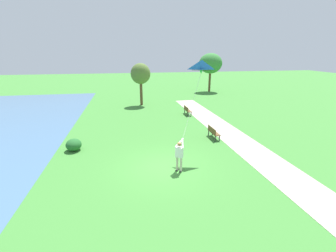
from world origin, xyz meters
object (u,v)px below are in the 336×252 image
park_bench_near_walkway (213,132)px  park_bench_far_walkway (187,110)px  tree_behind_path (211,64)px  lakeside_shrub (74,145)px  flying_kite (201,67)px  person_kite_flyer (179,154)px  tree_horizon_far (141,74)px

park_bench_near_walkway → park_bench_far_walkway: (-0.21, 7.00, 0.00)m
tree_behind_path → lakeside_shrub: 27.45m
lakeside_shrub → flying_kite: bearing=-13.8°
person_kite_flyer → lakeside_shrub: 7.51m
park_bench_far_walkway → flying_kite: bearing=-100.5°
park_bench_far_walkway → lakeside_shrub: bearing=-142.4°
park_bench_far_walkway → tree_behind_path: tree_behind_path is taller
flying_kite → tree_behind_path: tree_behind_path is taller
flying_kite → tree_horizon_far: (-2.61, 14.94, -1.74)m
flying_kite → tree_horizon_far: flying_kite is taller
flying_kite → park_bench_near_walkway: size_ratio=2.73×
flying_kite → park_bench_far_walkway: size_ratio=2.73×
flying_kite → park_bench_near_walkway: 5.89m
park_bench_near_walkway → tree_behind_path: tree_behind_path is taller
tree_horizon_far → lakeside_shrub: 14.45m
flying_kite → park_bench_near_walkway: flying_kite is taller
park_bench_near_walkway → tree_behind_path: (7.07, 20.57, 3.92)m
tree_behind_path → tree_horizon_far: (-11.66, -8.14, -0.70)m
park_bench_far_walkway → tree_horizon_far: size_ratio=0.30×
flying_kite → tree_horizon_far: size_ratio=0.83×
flying_kite → park_bench_far_walkway: bearing=79.5°
park_bench_near_walkway → tree_horizon_far: 13.64m
tree_behind_path → lakeside_shrub: bearing=-129.0°
lakeside_shrub → park_bench_near_walkway: bearing=3.1°
person_kite_flyer → lakeside_shrub: person_kite_flyer is taller
person_kite_flyer → tree_behind_path: tree_behind_path is taller
park_bench_near_walkway → park_bench_far_walkway: bearing=91.7°
tree_behind_path → tree_horizon_far: tree_behind_path is taller
tree_behind_path → tree_horizon_far: size_ratio=1.21×
tree_horizon_far → park_bench_near_walkway: bearing=-69.8°
person_kite_flyer → lakeside_shrub: bearing=147.7°
flying_kite → park_bench_far_walkway: (1.76, 9.50, -4.96)m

